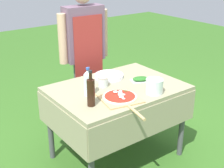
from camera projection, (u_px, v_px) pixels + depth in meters
ground_plane at (116, 155)px, 3.05m from camera, size 12.00×12.00×0.00m
prep_table at (117, 97)px, 2.81m from camera, size 1.16×0.84×0.73m
person_cook at (84, 47)px, 3.31m from camera, size 0.58×0.21×1.54m
pizza_on_peel at (121, 98)px, 2.52m from camera, size 0.36×0.57×0.05m
oil_bottle at (91, 92)px, 2.38m from camera, size 0.06×0.06×0.29m
water_bottle at (88, 82)px, 2.56m from camera, size 0.07×0.07×0.24m
herb_container at (140, 79)px, 2.89m from camera, size 0.20×0.17×0.04m
mixing_tub at (154, 86)px, 2.62m from camera, size 0.15×0.15×0.13m
plate_stack at (109, 76)px, 2.97m from camera, size 0.28×0.28×0.03m
sauce_jar at (103, 82)px, 2.76m from camera, size 0.09×0.09×0.09m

